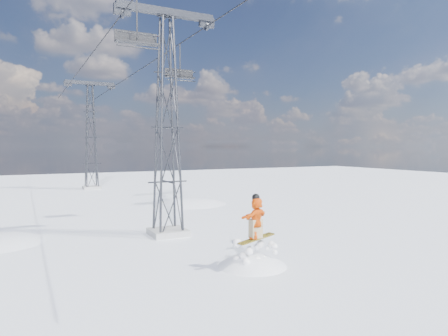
{
  "coord_description": "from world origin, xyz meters",
  "views": [
    {
      "loc": [
        -5.81,
        -11.39,
        4.55
      ],
      "look_at": [
        2.22,
        4.44,
        3.59
      ],
      "focal_mm": 32.0,
      "sensor_mm": 36.0,
      "label": 1
    }
  ],
  "objects_px": {
    "lift_chair_near": "(137,39)",
    "snowboarder_jump": "(252,308)",
    "lift_tower_near": "(167,128)",
    "lift_tower_far": "(91,138)"
  },
  "relations": [
    {
      "from": "lift_chair_near",
      "to": "snowboarder_jump",
      "type": "bearing_deg",
      "value": -49.71
    },
    {
      "from": "lift_tower_far",
      "to": "lift_chair_near",
      "type": "height_order",
      "value": "lift_tower_far"
    },
    {
      "from": "lift_tower_near",
      "to": "snowboarder_jump",
      "type": "bearing_deg",
      "value": -80.27
    },
    {
      "from": "lift_tower_far",
      "to": "snowboarder_jump",
      "type": "distance_m",
      "value": 32.34
    },
    {
      "from": "lift_tower_near",
      "to": "snowboarder_jump",
      "type": "distance_m",
      "value": 9.72
    },
    {
      "from": "lift_tower_far",
      "to": "snowboarder_jump",
      "type": "bearing_deg",
      "value": -87.97
    },
    {
      "from": "snowboarder_jump",
      "to": "lift_tower_far",
      "type": "bearing_deg",
      "value": 92.03
    },
    {
      "from": "lift_tower_near",
      "to": "lift_chair_near",
      "type": "xyz_separation_m",
      "value": [
        -2.2,
        -2.62,
        3.59
      ]
    },
    {
      "from": "lift_chair_near",
      "to": "lift_tower_far",
      "type": "bearing_deg",
      "value": 85.45
    },
    {
      "from": "snowboarder_jump",
      "to": "lift_chair_near",
      "type": "bearing_deg",
      "value": 130.29
    }
  ]
}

